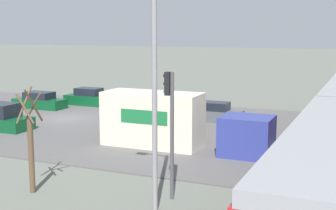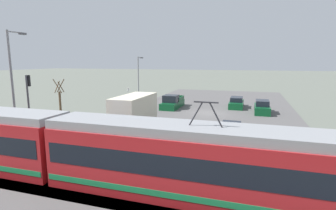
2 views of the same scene
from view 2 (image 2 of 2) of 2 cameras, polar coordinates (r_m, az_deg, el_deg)
name	(u,v)px [view 2 (image 2 of 2)]	position (r m, az deg, el deg)	size (l,w,h in m)	color
ground_plane	(207,114)	(33.02, 8.52, -1.86)	(320.00, 320.00, 0.00)	#60665B
road_surface	(207,113)	(33.01, 8.52, -1.79)	(21.46, 51.54, 0.08)	#565454
rail_bed	(142,189)	(14.07, -5.59, -17.73)	(62.58, 4.40, 0.22)	gray
light_rail_tram	(61,147)	(15.86, -22.35, -8.47)	(31.78, 2.60, 4.63)	#B21E23
box_truck	(128,117)	(23.46, -8.78, -2.63)	(2.39, 10.15, 3.24)	navy
pickup_truck	(172,103)	(36.18, 0.93, 0.49)	(2.06, 5.59, 1.84)	#0C4723
sedan_car_0	(231,134)	(21.81, 13.48, -6.13)	(1.73, 4.48, 1.47)	#4C5156
sedan_car_1	(236,103)	(37.68, 14.67, 0.40)	(1.86, 4.79, 1.45)	#0C4723
sedan_car_2	(262,108)	(34.60, 19.80, -0.56)	(1.79, 4.50, 1.60)	#0C4723
traffic_light_pole	(29,97)	(25.22, -28.07, 1.50)	(0.28, 0.47, 5.31)	#47474C
street_tree	(60,102)	(30.74, -22.44, 0.62)	(1.09, 0.91, 4.59)	brown
street_lamp_near_crossing	(13,76)	(26.34, -30.63, 5.37)	(0.36, 1.95, 9.06)	gray
street_lamp_mid_block	(139,75)	(44.44, -6.38, 6.58)	(0.36, 1.95, 7.18)	gray
no_parking_sign	(128,94)	(41.67, -8.67, 2.46)	(0.32, 0.08, 2.30)	gray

